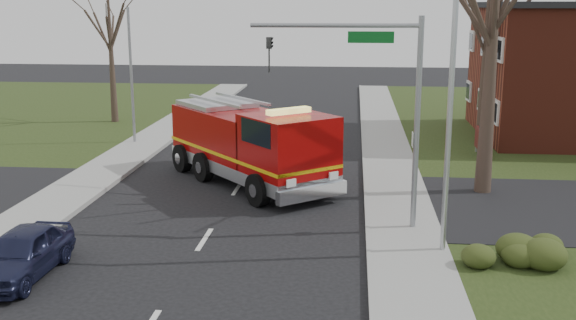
{
  "coord_description": "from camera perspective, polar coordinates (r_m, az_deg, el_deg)",
  "views": [
    {
      "loc": [
        4.52,
        -19.43,
        7.13
      ],
      "look_at": [
        2.36,
        2.59,
        2.0
      ],
      "focal_mm": 42.0,
      "sensor_mm": 36.0,
      "label": 1
    }
  ],
  "objects": [
    {
      "name": "streetlight_pole",
      "position": [
        19.29,
        13.42,
        5.02
      ],
      "size": [
        1.48,
        0.16,
        8.4
      ],
      "color": "#B7BABF",
      "rests_on": "ground"
    },
    {
      "name": "traffic_signal_mast",
      "position": [
        21.08,
        7.5,
        6.35
      ],
      "size": [
        5.29,
        0.18,
        6.8
      ],
      "color": "gray",
      "rests_on": "ground"
    },
    {
      "name": "fire_engine",
      "position": [
        27.09,
        -3.14,
        1.16
      ],
      "size": [
        7.69,
        8.4,
        3.44
      ],
      "rotation": [
        0.0,
        0.0,
        0.7
      ],
      "color": "#8F0606",
      "rests_on": "ground"
    },
    {
      "name": "health_center_sign",
      "position": [
        33.08,
        15.93,
        1.66
      ],
      "size": [
        0.12,
        2.0,
        1.4
      ],
      "color": "#571614",
      "rests_on": "ground"
    },
    {
      "name": "bare_tree_far",
      "position": [
        35.04,
        16.61,
        11.47
      ],
      "size": [
        5.25,
        5.25,
        10.5
      ],
      "color": "#35271F",
      "rests_on": "ground"
    },
    {
      "name": "ground",
      "position": [
        21.19,
        -7.09,
        -6.71
      ],
      "size": [
        120.0,
        120.0,
        0.0
      ],
      "primitive_type": "plane",
      "color": "black",
      "rests_on": "ground"
    },
    {
      "name": "sidewalk_left",
      "position": [
        23.29,
        -22.23,
        -5.59
      ],
      "size": [
        2.4,
        80.0,
        0.15
      ],
      "primitive_type": "cube",
      "color": "gray",
      "rests_on": "ground"
    },
    {
      "name": "hedge_corner",
      "position": [
        20.07,
        18.31,
        -6.68
      ],
      "size": [
        2.8,
        2.0,
        0.9
      ],
      "primitive_type": "ellipsoid",
      "color": "#2C3B15",
      "rests_on": "lawn_right"
    },
    {
      "name": "sidewalk_right",
      "position": [
        20.74,
        10.0,
        -7.04
      ],
      "size": [
        2.4,
        80.0,
        0.15
      ],
      "primitive_type": "cube",
      "color": "gray",
      "rests_on": "ground"
    },
    {
      "name": "utility_pole_far",
      "position": [
        35.48,
        -13.12,
        6.85
      ],
      "size": [
        0.14,
        0.14,
        7.0
      ],
      "primitive_type": "cylinder",
      "color": "gray",
      "rests_on": "ground"
    },
    {
      "name": "parked_car_maroon",
      "position": [
        19.43,
        -21.63,
        -7.35
      ],
      "size": [
        1.65,
        3.92,
        1.33
      ],
      "primitive_type": "imported",
      "rotation": [
        0.0,
        0.0,
        -0.02
      ],
      "color": "#191B37",
      "rests_on": "ground"
    },
    {
      "name": "bare_tree_left",
      "position": [
        42.05,
        -14.85,
        10.49
      ],
      "size": [
        4.5,
        4.5,
        9.0
      ],
      "color": "#35271F",
      "rests_on": "ground"
    }
  ]
}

